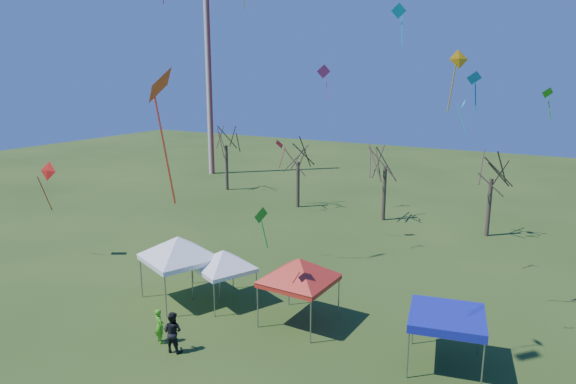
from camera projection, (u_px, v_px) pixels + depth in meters
name	position (u px, v px, depth m)	size (l,w,h in m)	color
ground	(247.00, 365.00, 21.89)	(140.00, 140.00, 0.00)	#254315
radio_mast	(208.00, 71.00, 61.33)	(0.70, 0.70, 25.00)	silver
tree_0	(226.00, 129.00, 53.65)	(3.83, 3.83, 8.44)	#3D2D21
tree_1	(298.00, 145.00, 46.67)	(3.42, 3.42, 7.54)	#3D2D21
tree_2	(386.00, 147.00, 42.32)	(3.71, 3.71, 8.18)	#3D2D21
tree_3	(493.00, 158.00, 38.07)	(3.59, 3.59, 7.91)	#3D2D21
tent_white_west	(178.00, 241.00, 27.57)	(4.39, 4.39, 4.19)	gray
tent_white_mid	(223.00, 254.00, 27.41)	(3.63, 3.63, 3.41)	gray
tent_red	(299.00, 263.00, 24.95)	(4.46, 4.46, 3.93)	gray
tent_blue	(447.00, 318.00, 21.39)	(3.61, 3.61, 2.40)	gray
person_dark	(173.00, 332.00, 22.80)	(0.91, 0.71, 1.88)	black
person_green	(159.00, 326.00, 23.58)	(0.61, 0.40, 1.66)	#4ABA1D
kite_24	(399.00, 12.00, 27.49)	(0.85, 0.65, 2.19)	#0EB6D2
kite_13	(280.00, 144.00, 44.66)	(1.15, 0.94, 2.54)	#C2123A
kite_1	(261.00, 216.00, 22.89)	(0.52, 0.91, 1.98)	#169223
kite_2	(324.00, 72.00, 43.78)	(1.21, 1.13, 3.09)	#CE2D81
kite_14	(48.00, 171.00, 33.24)	(1.34, 0.93, 3.44)	red
kite_18	(474.00, 79.00, 23.99)	(0.89, 0.82, 1.95)	#147DD5
kite_19	(547.00, 93.00, 33.89)	(0.97, 0.93, 2.26)	#25A018
kite_17	(459.00, 61.00, 23.53)	(0.93, 0.84, 2.86)	orange
kite_5	(159.00, 86.00, 13.72)	(1.18, 1.41, 3.86)	red
kite_22	(463.00, 105.00, 36.50)	(0.76, 0.87, 2.48)	#0DD0C7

